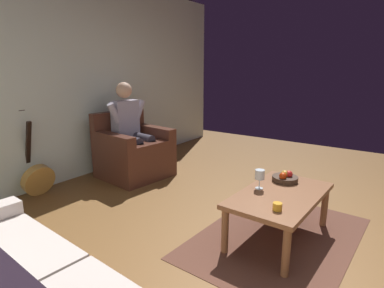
{
  "coord_description": "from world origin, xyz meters",
  "views": [
    {
      "loc": [
        2.69,
        0.67,
        1.5
      ],
      "look_at": [
        0.0,
        -1.21,
        0.7
      ],
      "focal_mm": 29.84,
      "sensor_mm": 36.0,
      "label": 1
    }
  ],
  "objects_px": {
    "guitar": "(38,177)",
    "wine_glass_near": "(260,176)",
    "fruit_bowl": "(285,178)",
    "candle_jar": "(277,207)",
    "person_seated": "(131,126)",
    "armchair": "(133,153)",
    "coffee_table": "(280,199)"
  },
  "relations": [
    {
      "from": "coffee_table",
      "to": "wine_glass_near",
      "type": "xyz_separation_m",
      "value": [
        0.01,
        -0.2,
        0.18
      ]
    },
    {
      "from": "armchair",
      "to": "fruit_bowl",
      "type": "distance_m",
      "value": 2.2
    },
    {
      "from": "wine_glass_near",
      "to": "candle_jar",
      "type": "xyz_separation_m",
      "value": [
        0.34,
        0.29,
        -0.09
      ]
    },
    {
      "from": "wine_glass_near",
      "to": "candle_jar",
      "type": "height_order",
      "value": "wine_glass_near"
    },
    {
      "from": "person_seated",
      "to": "fruit_bowl",
      "type": "height_order",
      "value": "person_seated"
    },
    {
      "from": "armchair",
      "to": "person_seated",
      "type": "distance_m",
      "value": 0.37
    },
    {
      "from": "fruit_bowl",
      "to": "wine_glass_near",
      "type": "bearing_deg",
      "value": -22.51
    },
    {
      "from": "person_seated",
      "to": "candle_jar",
      "type": "relative_size",
      "value": 18.07
    },
    {
      "from": "candle_jar",
      "to": "armchair",
      "type": "bearing_deg",
      "value": -108.96
    },
    {
      "from": "coffee_table",
      "to": "guitar",
      "type": "bearing_deg",
      "value": -75.74
    },
    {
      "from": "person_seated",
      "to": "coffee_table",
      "type": "distance_m",
      "value": 2.35
    },
    {
      "from": "fruit_bowl",
      "to": "candle_jar",
      "type": "height_order",
      "value": "fruit_bowl"
    },
    {
      "from": "armchair",
      "to": "coffee_table",
      "type": "distance_m",
      "value": 2.31
    },
    {
      "from": "coffee_table",
      "to": "guitar",
      "type": "height_order",
      "value": "guitar"
    },
    {
      "from": "guitar",
      "to": "person_seated",
      "type": "bearing_deg",
      "value": 160.47
    },
    {
      "from": "guitar",
      "to": "fruit_bowl",
      "type": "relative_size",
      "value": 4.22
    },
    {
      "from": "fruit_bowl",
      "to": "candle_jar",
      "type": "xyz_separation_m",
      "value": [
        0.65,
        0.16,
        -0.01
      ]
    },
    {
      "from": "guitar",
      "to": "wine_glass_near",
      "type": "relative_size",
      "value": 5.76
    },
    {
      "from": "person_seated",
      "to": "wine_glass_near",
      "type": "height_order",
      "value": "person_seated"
    },
    {
      "from": "armchair",
      "to": "candle_jar",
      "type": "relative_size",
      "value": 12.97
    },
    {
      "from": "person_seated",
      "to": "guitar",
      "type": "bearing_deg",
      "value": -13.07
    },
    {
      "from": "armchair",
      "to": "fruit_bowl",
      "type": "bearing_deg",
      "value": 92.21
    },
    {
      "from": "person_seated",
      "to": "wine_glass_near",
      "type": "xyz_separation_m",
      "value": [
        0.48,
        2.08,
        -0.15
      ]
    },
    {
      "from": "armchair",
      "to": "person_seated",
      "type": "bearing_deg",
      "value": -90.0
    },
    {
      "from": "armchair",
      "to": "guitar",
      "type": "xyz_separation_m",
      "value": [
        1.15,
        -0.43,
        -0.1
      ]
    },
    {
      "from": "person_seated",
      "to": "guitar",
      "type": "distance_m",
      "value": 1.31
    },
    {
      "from": "armchair",
      "to": "wine_glass_near",
      "type": "xyz_separation_m",
      "value": [
        0.47,
        2.07,
        0.23
      ]
    },
    {
      "from": "wine_glass_near",
      "to": "coffee_table",
      "type": "bearing_deg",
      "value": 91.66
    },
    {
      "from": "guitar",
      "to": "wine_glass_near",
      "type": "distance_m",
      "value": 2.6
    },
    {
      "from": "armchair",
      "to": "fruit_bowl",
      "type": "height_order",
      "value": "armchair"
    },
    {
      "from": "coffee_table",
      "to": "guitar",
      "type": "xyz_separation_m",
      "value": [
        0.68,
        -2.69,
        -0.14
      ]
    },
    {
      "from": "person_seated",
      "to": "guitar",
      "type": "relative_size",
      "value": 1.27
    }
  ]
}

